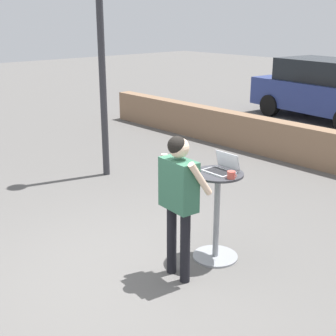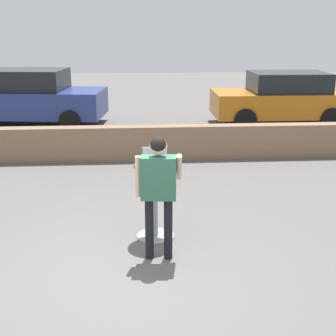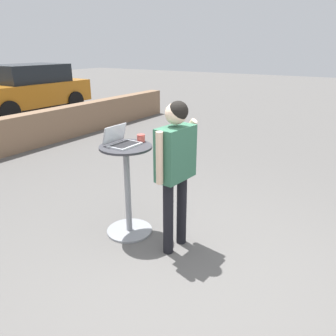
{
  "view_description": "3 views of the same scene",
  "coord_description": "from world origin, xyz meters",
  "px_view_note": "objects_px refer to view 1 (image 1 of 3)",
  "views": [
    {
      "loc": [
        3.73,
        -2.81,
        2.8
      ],
      "look_at": [
        0.12,
        0.46,
        1.21
      ],
      "focal_mm": 50.0,
      "sensor_mm": 36.0,
      "label": 1
    },
    {
      "loc": [
        0.12,
        -5.11,
        2.91
      ],
      "look_at": [
        0.52,
        0.7,
        1.13
      ],
      "focal_mm": 50.0,
      "sensor_mm": 36.0,
      "label": 2
    },
    {
      "loc": [
        -2.31,
        -1.25,
        2.11
      ],
      "look_at": [
        0.45,
        0.52,
        0.89
      ],
      "focal_mm": 35.0,
      "sensor_mm": 36.0,
      "label": 3
    }
  ],
  "objects_px": {
    "parked_car_near_street": "(326,90)",
    "laptop": "(222,168)",
    "cafe_table": "(217,214)",
    "coffee_mug": "(231,175)",
    "standing_person": "(179,190)"
  },
  "relations": [
    {
      "from": "parked_car_near_street",
      "to": "laptop",
      "type": "bearing_deg",
      "value": -67.69
    },
    {
      "from": "laptop",
      "to": "parked_car_near_street",
      "type": "relative_size",
      "value": 0.08
    },
    {
      "from": "cafe_table",
      "to": "coffee_mug",
      "type": "xyz_separation_m",
      "value": [
        0.23,
        -0.04,
        0.55
      ]
    },
    {
      "from": "coffee_mug",
      "to": "parked_car_near_street",
      "type": "xyz_separation_m",
      "value": [
        -3.55,
        8.2,
        -0.29
      ]
    },
    {
      "from": "cafe_table",
      "to": "laptop",
      "type": "relative_size",
      "value": 3.07
    },
    {
      "from": "laptop",
      "to": "parked_car_near_street",
      "type": "xyz_separation_m",
      "value": [
        -3.33,
        8.1,
        -0.3
      ]
    },
    {
      "from": "standing_person",
      "to": "parked_car_near_street",
      "type": "relative_size",
      "value": 0.38
    },
    {
      "from": "cafe_table",
      "to": "parked_car_near_street",
      "type": "distance_m",
      "value": 8.82
    },
    {
      "from": "laptop",
      "to": "parked_car_near_street",
      "type": "distance_m",
      "value": 8.77
    },
    {
      "from": "coffee_mug",
      "to": "cafe_table",
      "type": "bearing_deg",
      "value": 170.08
    },
    {
      "from": "laptop",
      "to": "coffee_mug",
      "type": "distance_m",
      "value": 0.25
    },
    {
      "from": "coffee_mug",
      "to": "standing_person",
      "type": "bearing_deg",
      "value": -109.77
    },
    {
      "from": "laptop",
      "to": "standing_person",
      "type": "distance_m",
      "value": 0.7
    },
    {
      "from": "laptop",
      "to": "coffee_mug",
      "type": "height_order",
      "value": "laptop"
    },
    {
      "from": "parked_car_near_street",
      "to": "coffee_mug",
      "type": "bearing_deg",
      "value": -66.58
    }
  ]
}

